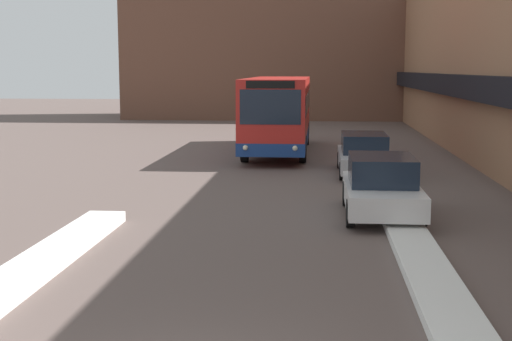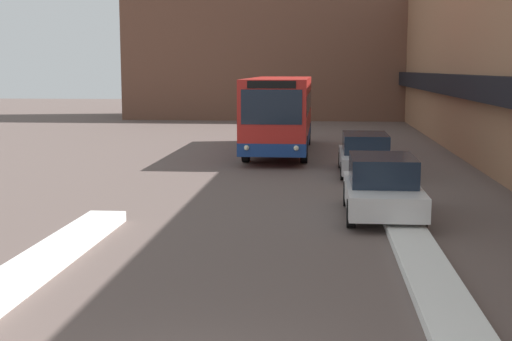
% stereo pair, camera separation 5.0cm
% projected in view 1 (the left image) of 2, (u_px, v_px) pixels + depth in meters
% --- Properties ---
extents(building_backdrop_far, '(26.00, 8.00, 12.45)m').
position_uv_depth(building_backdrop_far, '(299.00, 36.00, 54.26)').
color(building_backdrop_far, brown).
rests_on(building_backdrop_far, ground_plane).
extents(snow_bank_left, '(0.90, 10.98, 0.25)m').
position_uv_depth(snow_bank_left, '(14.00, 281.00, 12.24)').
color(snow_bank_left, silver).
rests_on(snow_bank_left, ground_plane).
extents(snow_bank_right, '(0.90, 12.09, 0.18)m').
position_uv_depth(snow_bank_right, '(439.00, 292.00, 11.75)').
color(snow_bank_right, silver).
rests_on(snow_bank_right, ground_plane).
extents(city_bus, '(2.62, 10.90, 3.34)m').
position_uv_depth(city_bus, '(279.00, 112.00, 31.69)').
color(city_bus, red).
rests_on(city_bus, ground_plane).
extents(parked_car_front, '(1.87, 4.33, 1.54)m').
position_uv_depth(parked_car_front, '(381.00, 186.00, 18.14)').
color(parked_car_front, silver).
rests_on(parked_car_front, ground_plane).
extents(parked_car_middle, '(1.80, 4.71, 1.45)m').
position_uv_depth(parked_car_middle, '(364.00, 154.00, 25.44)').
color(parked_car_middle, '#B7B7BC').
rests_on(parked_car_middle, ground_plane).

